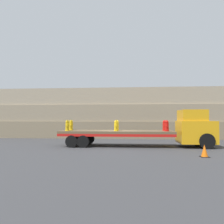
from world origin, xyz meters
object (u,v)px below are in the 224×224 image
(fire_hydrant_yellow_far_1, at_px, (117,125))
(traffic_cone, at_px, (204,151))
(fire_hydrant_yellow_near_1, at_px, (116,126))
(fire_hydrant_red_near_2, at_px, (167,126))
(fire_hydrant_red_far_2, at_px, (164,125))
(flatbed_trailer, at_px, (110,133))
(fire_hydrant_yellow_far_0, at_px, (71,125))
(truck_cab, at_px, (196,128))
(fire_hydrant_yellow_near_0, at_px, (67,126))

(fire_hydrant_yellow_far_1, height_order, traffic_cone, fire_hydrant_yellow_far_1)
(fire_hydrant_yellow_near_1, xyz_separation_m, fire_hydrant_yellow_far_1, (0.00, 1.09, 0.00))
(fire_hydrant_red_near_2, relative_size, fire_hydrant_red_far_2, 1.00)
(flatbed_trailer, relative_size, fire_hydrant_yellow_far_0, 10.60)
(fire_hydrant_red_far_2, bearing_deg, truck_cab, -13.06)
(flatbed_trailer, bearing_deg, fire_hydrant_yellow_near_1, -45.44)
(flatbed_trailer, height_order, fire_hydrant_red_near_2, fire_hydrant_red_near_2)
(fire_hydrant_yellow_near_0, bearing_deg, fire_hydrant_yellow_near_1, 0.00)
(flatbed_trailer, height_order, fire_hydrant_red_far_2, fire_hydrant_red_far_2)
(fire_hydrant_yellow_near_0, bearing_deg, fire_hydrant_red_near_2, 0.00)
(fire_hydrant_yellow_near_0, xyz_separation_m, fire_hydrant_red_near_2, (7.74, 0.00, 0.00))
(fire_hydrant_yellow_far_0, relative_size, fire_hydrant_red_near_2, 1.00)
(fire_hydrant_yellow_far_0, xyz_separation_m, traffic_cone, (9.21, -5.10, -1.30))
(flatbed_trailer, distance_m, fire_hydrant_red_near_2, 4.49)
(flatbed_trailer, bearing_deg, truck_cab, 0.00)
(flatbed_trailer, relative_size, fire_hydrant_red_far_2, 10.60)
(fire_hydrant_yellow_near_0, relative_size, fire_hydrant_yellow_far_1, 1.00)
(traffic_cone, bearing_deg, fire_hydrant_red_far_2, 106.04)
(fire_hydrant_yellow_far_1, relative_size, fire_hydrant_red_near_2, 1.00)
(flatbed_trailer, bearing_deg, fire_hydrant_yellow_far_1, 45.44)
(truck_cab, xyz_separation_m, traffic_cone, (-0.88, -4.56, -1.10))
(fire_hydrant_yellow_near_1, bearing_deg, flatbed_trailer, 134.56)
(truck_cab, height_order, fire_hydrant_red_far_2, truck_cab)
(fire_hydrant_red_near_2, xyz_separation_m, fire_hydrant_red_far_2, (0.00, 1.09, 0.00))
(fire_hydrant_yellow_near_0, xyz_separation_m, fire_hydrant_red_far_2, (7.74, 1.09, 0.00))
(traffic_cone, bearing_deg, fire_hydrant_yellow_far_1, 136.29)
(fire_hydrant_yellow_near_0, xyz_separation_m, traffic_cone, (9.21, -4.01, -1.30))
(traffic_cone, bearing_deg, fire_hydrant_yellow_near_1, 143.07)
(flatbed_trailer, bearing_deg, fire_hydrant_yellow_far_0, 170.72)
(fire_hydrant_yellow_far_0, height_order, fire_hydrant_yellow_near_1, same)
(fire_hydrant_yellow_far_1, bearing_deg, fire_hydrant_yellow_far_0, 180.00)
(fire_hydrant_red_far_2, xyz_separation_m, traffic_cone, (1.47, -5.10, -1.30))
(truck_cab, bearing_deg, fire_hydrant_red_far_2, 166.94)
(flatbed_trailer, relative_size, fire_hydrant_yellow_far_1, 10.60)
(fire_hydrant_red_near_2, height_order, fire_hydrant_red_far_2, same)
(fire_hydrant_yellow_near_0, relative_size, fire_hydrant_red_far_2, 1.00)
(truck_cab, xyz_separation_m, fire_hydrant_red_near_2, (-2.35, -0.54, 0.20))
(fire_hydrant_yellow_near_0, distance_m, fire_hydrant_yellow_far_0, 1.09)
(fire_hydrant_yellow_near_0, relative_size, fire_hydrant_yellow_near_1, 1.00)
(fire_hydrant_yellow_far_1, xyz_separation_m, fire_hydrant_red_near_2, (3.87, -1.09, 0.00))
(fire_hydrant_yellow_near_1, bearing_deg, fire_hydrant_yellow_far_1, 90.00)
(fire_hydrant_yellow_near_1, distance_m, fire_hydrant_red_near_2, 3.87)
(flatbed_trailer, xyz_separation_m, fire_hydrant_yellow_far_0, (-3.33, 0.54, 0.64))
(fire_hydrant_yellow_far_1, bearing_deg, fire_hydrant_yellow_near_1, -90.00)
(flatbed_trailer, xyz_separation_m, fire_hydrant_yellow_near_0, (-3.33, -0.54, 0.64))
(fire_hydrant_yellow_far_0, distance_m, fire_hydrant_red_near_2, 7.82)
(flatbed_trailer, height_order, traffic_cone, flatbed_trailer)
(fire_hydrant_yellow_far_1, height_order, fire_hydrant_red_far_2, same)
(fire_hydrant_red_near_2, bearing_deg, fire_hydrant_red_far_2, 90.00)
(flatbed_trailer, height_order, fire_hydrant_yellow_far_0, fire_hydrant_yellow_far_0)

